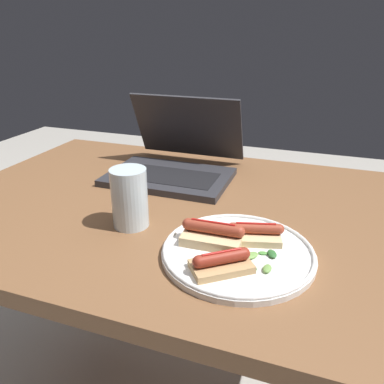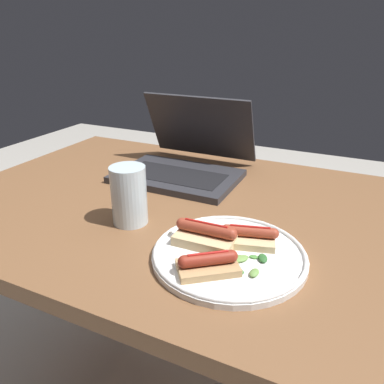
# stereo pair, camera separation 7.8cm
# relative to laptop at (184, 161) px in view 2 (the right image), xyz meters

# --- Properties ---
(desk) EXTENTS (1.18, 0.81, 0.75)m
(desk) POSITION_rel_laptop_xyz_m (0.08, -0.18, -0.11)
(desk) COLOR brown
(desk) RESTS_ON ground_plane
(laptop) EXTENTS (0.34, 0.32, 0.22)m
(laptop) POSITION_rel_laptop_xyz_m (0.00, 0.00, 0.00)
(laptop) COLOR #2D2D33
(laptop) RESTS_ON desk
(plate) EXTENTS (0.29, 0.29, 0.02)m
(plate) POSITION_rel_laptop_xyz_m (0.27, -0.36, -0.03)
(plate) COLOR white
(plate) RESTS_ON desk
(sausage_toast_left) EXTENTS (0.12, 0.08, 0.05)m
(sausage_toast_left) POSITION_rel_laptop_xyz_m (0.22, -0.34, -0.01)
(sausage_toast_left) COLOR #D6B784
(sausage_toast_left) RESTS_ON plate
(sausage_toast_middle) EXTENTS (0.12, 0.11, 0.04)m
(sausage_toast_middle) POSITION_rel_laptop_xyz_m (0.26, -0.42, -0.01)
(sausage_toast_middle) COLOR tan
(sausage_toast_middle) RESTS_ON plate
(sausage_toast_right) EXTENTS (0.11, 0.09, 0.04)m
(sausage_toast_right) POSITION_rel_laptop_xyz_m (0.29, -0.30, -0.01)
(sausage_toast_right) COLOR #D6B784
(sausage_toast_right) RESTS_ON plate
(salad_pile) EXTENTS (0.06, 0.08, 0.01)m
(salad_pile) POSITION_rel_laptop_xyz_m (0.32, -0.37, -0.03)
(salad_pile) COLOR #709E4C
(salad_pile) RESTS_ON plate
(drinking_glass) EXTENTS (0.08, 0.08, 0.13)m
(drinking_glass) POSITION_rel_laptop_xyz_m (0.03, -0.31, 0.02)
(drinking_glass) COLOR silver
(drinking_glass) RESTS_ON desk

